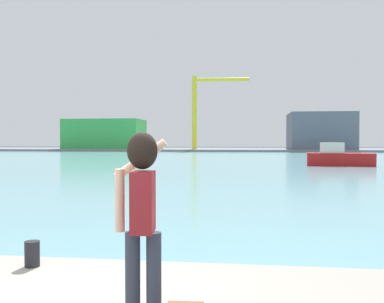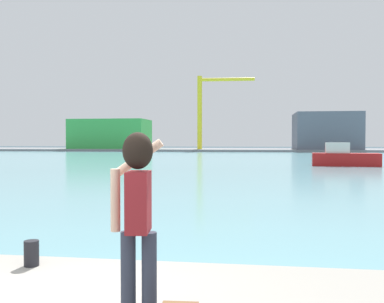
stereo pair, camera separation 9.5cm
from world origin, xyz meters
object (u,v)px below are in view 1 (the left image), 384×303
boat_moored (339,157)px  warehouse_right (320,131)px  person_photographer (142,205)px  harbor_bollard (32,254)px  warehouse_left (105,134)px  port_crane (202,104)px

boat_moored → warehouse_right: 53.61m
person_photographer → harbor_bollard: 2.52m
warehouse_left → port_crane: bearing=-11.4°
warehouse_right → port_crane: bearing=-172.3°
warehouse_right → boat_moored: bearing=-97.6°
warehouse_left → warehouse_right: warehouse_right is taller
person_photographer → port_crane: (-8.60, 85.76, 8.34)m
person_photographer → port_crane: bearing=-0.5°
port_crane → harbor_bollard: bearing=-85.4°
warehouse_left → port_crane: port_crane is taller
boat_moored → warehouse_right: warehouse_right is taller
person_photographer → boat_moored: person_photographer is taller
harbor_bollard → warehouse_right: size_ratio=0.03×
harbor_bollard → port_crane: (-6.75, 84.31, 9.24)m
person_photographer → warehouse_left: warehouse_left is taller
boat_moored → warehouse_right: size_ratio=0.46×
harbor_bollard → person_photographer: bearing=-38.2°
person_photographer → warehouse_right: warehouse_right is taller
harbor_bollard → boat_moored: (11.02, 34.64, -0.01)m
person_photographer → boat_moored: size_ratio=0.29×
harbor_bollard → warehouse_left: (-29.47, 88.90, 2.99)m
harbor_bollard → boat_moored: boat_moored is taller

